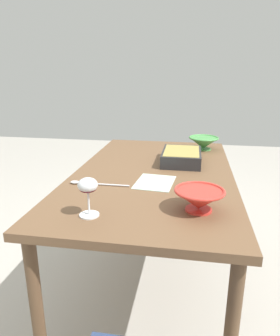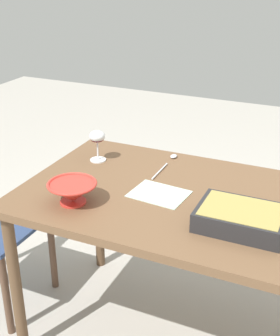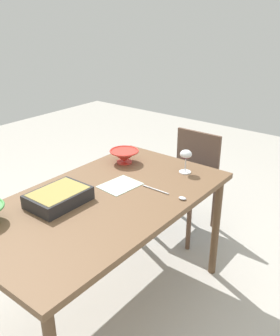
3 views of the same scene
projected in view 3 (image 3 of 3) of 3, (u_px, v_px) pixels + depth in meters
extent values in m
plane|color=#B2ADA3|center=(108.00, 304.00, 2.30)|extent=(8.00, 8.00, 0.00)
cube|color=brown|center=(104.00, 200.00, 2.01)|extent=(1.48, 0.84, 0.03)
cylinder|color=brown|center=(216.00, 228.00, 2.45)|extent=(0.05, 0.05, 0.73)
cylinder|color=brown|center=(132.00, 196.00, 2.86)|extent=(0.05, 0.05, 0.73)
cube|color=#334772|center=(183.00, 181.00, 2.92)|extent=(0.45, 0.41, 0.02)
cube|color=brown|center=(198.00, 152.00, 3.00)|extent=(0.02, 0.39, 0.35)
cylinder|color=brown|center=(149.00, 209.00, 2.97)|extent=(0.04, 0.04, 0.44)
cylinder|color=brown|center=(189.00, 224.00, 2.76)|extent=(0.04, 0.04, 0.44)
cylinder|color=brown|center=(176.00, 191.00, 3.27)|extent=(0.04, 0.04, 0.44)
cylinder|color=brown|center=(214.00, 204.00, 3.05)|extent=(0.04, 0.04, 0.44)
cylinder|color=white|center=(185.00, 172.00, 2.31)|extent=(0.08, 0.08, 0.01)
cylinder|color=white|center=(185.00, 165.00, 2.29)|extent=(0.01, 0.01, 0.09)
ellipsoid|color=white|center=(186.00, 154.00, 2.26)|extent=(0.07, 0.07, 0.06)
ellipsoid|color=#4C0A19|center=(186.00, 156.00, 2.27)|extent=(0.07, 0.07, 0.03)
cube|color=#262628|center=(59.00, 197.00, 1.93)|extent=(0.31, 0.22, 0.07)
cube|color=#9E8C47|center=(58.00, 193.00, 1.91)|extent=(0.28, 0.20, 0.02)
cylinder|color=red|center=(124.00, 162.00, 2.46)|extent=(0.10, 0.10, 0.01)
cone|color=red|center=(124.00, 156.00, 2.44)|extent=(0.19, 0.19, 0.08)
torus|color=red|center=(124.00, 151.00, 2.43)|extent=(0.20, 0.20, 0.01)
cylinder|color=silver|center=(156.00, 189.00, 2.08)|extent=(0.01, 0.18, 0.01)
ellipsoid|color=silver|center=(182.00, 198.00, 1.98)|extent=(0.03, 0.04, 0.01)
cube|color=#B2CCB7|center=(120.00, 185.00, 2.14)|extent=(0.24, 0.20, 0.00)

